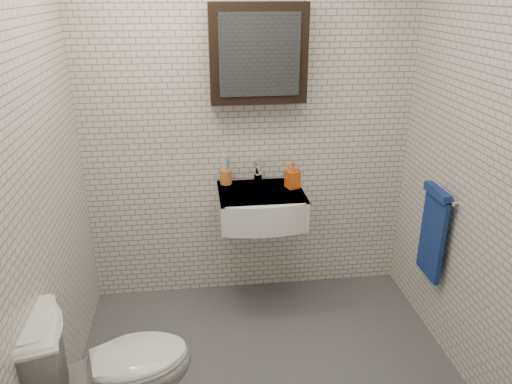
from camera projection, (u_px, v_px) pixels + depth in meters
ground at (270, 380)px, 2.84m from camera, size 2.20×2.00×0.01m
room_shell at (273, 131)px, 2.28m from camera, size 2.22×2.02×2.51m
washbasin at (262, 207)px, 3.23m from camera, size 0.55×0.50×0.20m
faucet at (258, 173)px, 3.35m from camera, size 0.06×0.20×0.15m
mirror_cabinet at (258, 54)px, 3.05m from camera, size 0.60×0.15×0.60m
towel_rail at (433, 229)px, 3.01m from camera, size 0.09×0.30×0.58m
toothbrush_cup at (226, 176)px, 3.34m from camera, size 0.10×0.10×0.22m
soap_bottle at (293, 175)px, 3.26m from camera, size 0.10×0.10×0.18m
toilet at (113, 370)px, 2.38m from camera, size 0.83×0.61×0.76m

